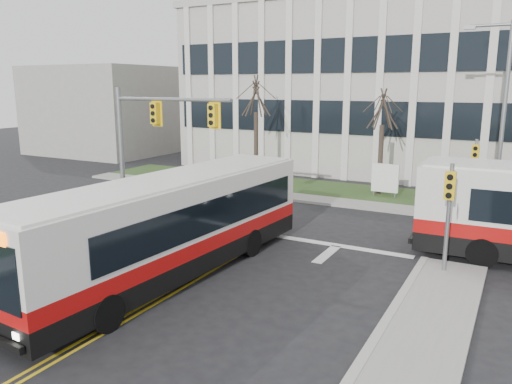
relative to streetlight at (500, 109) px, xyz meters
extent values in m
plane|color=black|center=(-8.03, -16.20, -5.19)|extent=(120.00, 120.00, 0.00)
cube|color=#9E9B93|center=(-3.03, -1.00, -5.12)|extent=(44.00, 1.60, 0.14)
cube|color=#304A1F|center=(-3.03, 1.80, -5.13)|extent=(44.00, 5.00, 0.12)
cube|color=#B7B2A9|center=(-3.03, 13.80, 0.81)|extent=(40.00, 16.00, 12.00)
cube|color=#9E9B93|center=(-34.03, 9.80, -1.19)|extent=(12.00, 12.00, 8.00)
cylinder|color=slate|center=(-15.33, -9.00, -2.09)|extent=(0.22, 0.22, 6.20)
cylinder|color=slate|center=(-12.33, -9.00, 0.51)|extent=(6.00, 0.16, 0.16)
cube|color=yellow|center=(-13.13, -9.15, -0.09)|extent=(0.34, 0.24, 0.92)
cube|color=yellow|center=(-10.13, -9.15, -0.09)|extent=(0.34, 0.24, 0.92)
cylinder|color=slate|center=(-0.83, -9.20, -3.29)|extent=(0.14, 0.14, 3.80)
cube|color=yellow|center=(-0.83, -9.40, -2.09)|extent=(0.34, 0.24, 0.92)
cylinder|color=slate|center=(-0.83, -0.70, -3.29)|extent=(0.14, 0.14, 3.80)
cube|color=yellow|center=(-0.83, -0.90, -2.09)|extent=(0.34, 0.24, 0.92)
cylinder|color=slate|center=(0.17, 0.00, -0.59)|extent=(0.20, 0.20, 9.20)
cylinder|color=slate|center=(-0.73, 0.00, 3.81)|extent=(1.80, 0.14, 0.14)
cube|color=slate|center=(-1.63, 0.00, 3.76)|extent=(0.50, 0.25, 0.18)
cylinder|color=slate|center=(-6.13, 1.30, -4.69)|extent=(0.08, 0.08, 1.00)
cylinder|color=slate|center=(-4.93, 1.30, -4.69)|extent=(0.08, 0.08, 1.00)
cube|color=white|center=(-5.53, 1.30, -3.99)|extent=(1.50, 0.12, 1.60)
cylinder|color=#42352B|center=(-14.03, 1.80, -2.88)|extent=(0.28, 0.28, 4.62)
cylinder|color=#42352B|center=(-6.03, 2.00, -3.15)|extent=(0.28, 0.28, 4.09)
camera|label=1|loc=(1.16, -26.34, 1.09)|focal=35.00mm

